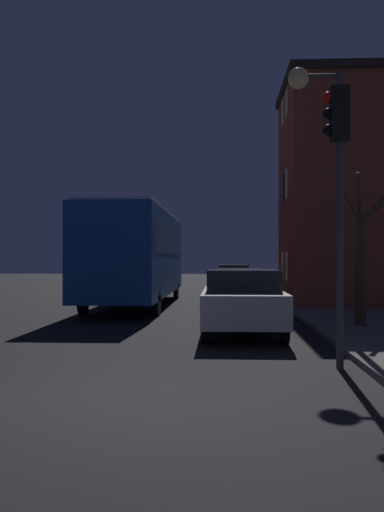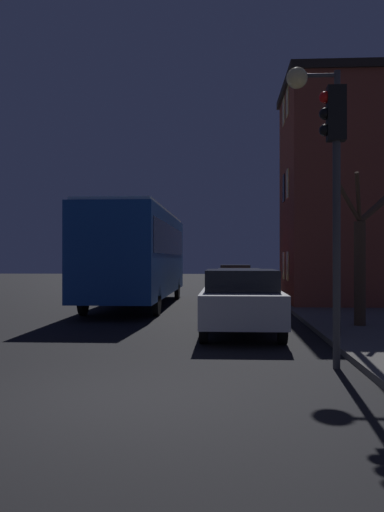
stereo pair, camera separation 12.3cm
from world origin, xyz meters
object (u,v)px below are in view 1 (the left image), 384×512
Objects in this scene: bare_tree at (364,251)px; car_near_lane at (242,300)px; car_mid_lane at (238,287)px; traffic_light at (338,167)px; streetlamp at (319,139)px; bus at (137,250)px; car_far_lane at (233,277)px.

car_near_lane is at bearing -160.75° from bare_tree.
bare_tree is at bearing -65.92° from car_mid_lane.
car_near_lane is (-1.42, 4.07, -2.48)m from traffic_light.
car_mid_lane is (-1.30, 11.83, -2.55)m from traffic_light.
streetlamp reaches higher than bus.
bare_tree is at bearing 19.25° from car_near_lane.
car_far_lane is (0.14, 17.68, -0.05)m from car_near_lane.
bus is (-5.41, 8.54, -2.36)m from streetlamp.
streetlamp reaches higher than car_far_lane.
car_mid_lane is at bearing 114.08° from bare_tree.
car_far_lane is (3.83, 9.69, -1.36)m from bus.
car_near_lane is (3.70, -8.00, -1.31)m from bus.
car_far_lane reaches higher than car_mid_lane.
streetlamp is at bearing 85.34° from traffic_light.
bare_tree reaches higher than car_far_lane.
bare_tree is at bearing 71.86° from traffic_light.
streetlamp is at bearing -130.68° from bare_tree.
car_near_lane is at bearing 109.26° from traffic_light.
bare_tree is (1.40, 1.63, -2.52)m from streetlamp.
car_near_lane is (-1.71, 0.54, -3.68)m from streetlamp.
car_near_lane is (-3.11, -1.09, -1.16)m from bare_tree.
streetlamp is 1.42× the size of car_mid_lane.
traffic_light is 1.09× the size of car_mid_lane.
streetlamp reaches higher than car_mid_lane.
traffic_light reaches higher than car_near_lane.
bare_tree is 0.84× the size of car_near_lane.
traffic_light is 1.23× the size of bare_tree.
streetlamp is 3.31m from bare_tree.
car_far_lane is (-1.57, 18.23, -3.73)m from streetlamp.
traffic_light reaches higher than bus.
streetlamp is 10.38m from bus.
car_near_lane is 7.77m from car_mid_lane.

